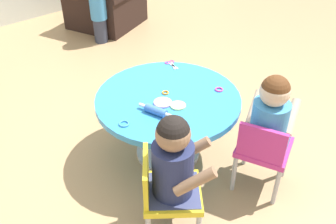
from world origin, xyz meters
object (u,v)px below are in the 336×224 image
object	(u,v)px
rolling_pin	(156,111)
seated_child_left	(174,160)
child_chair_left	(166,192)
child_chair_right	(263,150)
toddler_standing	(98,9)
craft_table	(168,111)
seated_child_right	(270,115)
craft_scissors	(171,64)

from	to	relation	value
rolling_pin	seated_child_left	bearing A→B (deg)	-118.17
child_chair_left	seated_child_left	size ratio (longest dim) A/B	1.05
seated_child_left	rolling_pin	world-z (taller)	seated_child_left
rolling_pin	child_chair_right	bearing A→B (deg)	-51.85
child_chair_left	child_chair_right	xyz separation A→B (m)	(0.65, -0.12, 0.00)
toddler_standing	rolling_pin	xyz separation A→B (m)	(-0.79, -1.93, 0.14)
craft_table	seated_child_right	bearing A→B (deg)	-65.81
child_chair_right	craft_scissors	bearing A→B (deg)	85.77
craft_scissors	seated_child_left	bearing A→B (deg)	-130.18
craft_table	child_chair_right	xyz separation A→B (m)	(0.23, -0.60, -0.06)
child_chair_right	craft_scissors	distance (m)	0.93
child_chair_left	child_chair_right	world-z (taller)	same
craft_table	seated_child_right	world-z (taller)	seated_child_right
seated_child_left	seated_child_right	xyz separation A→B (m)	(0.66, -0.08, 0.00)
craft_scissors	child_chair_right	bearing A→B (deg)	-94.23
seated_child_right	toddler_standing	distance (m)	2.46
child_chair_right	toddler_standing	xyz separation A→B (m)	(0.39, 2.44, 0.05)
craft_scissors	rolling_pin	bearing A→B (deg)	-139.28
craft_table	toddler_standing	size ratio (longest dim) A/B	1.38
child_chair_left	craft_scissors	xyz separation A→B (m)	(0.72, 0.79, 0.17)
seated_child_left	craft_scissors	bearing A→B (deg)	49.82
craft_table	seated_child_left	world-z (taller)	seated_child_left
seated_child_left	child_chair_right	bearing A→B (deg)	-8.73
craft_table	craft_scissors	bearing A→B (deg)	46.47
craft_table	rolling_pin	world-z (taller)	rolling_pin
craft_table	child_chair_left	bearing A→B (deg)	-131.50
seated_child_left	rolling_pin	bearing A→B (deg)	61.83
child_chair_left	rolling_pin	distance (m)	0.50
rolling_pin	craft_scissors	bearing A→B (deg)	40.72
child_chair_left	seated_child_right	world-z (taller)	seated_child_right
child_chair_right	rolling_pin	world-z (taller)	child_chair_right
child_chair_left	craft_scissors	size ratio (longest dim) A/B	3.80
child_chair_left	craft_scissors	distance (m)	1.09
toddler_standing	craft_scissors	bearing A→B (deg)	-101.98
child_chair_left	child_chair_right	size ratio (longest dim) A/B	1.00
seated_child_right	toddler_standing	world-z (taller)	seated_child_right
craft_table	craft_scissors	distance (m)	0.44
seated_child_right	craft_scissors	size ratio (longest dim) A/B	3.61
seated_child_right	rolling_pin	size ratio (longest dim) A/B	2.26
seated_child_left	child_chair_right	xyz separation A→B (m)	(0.62, -0.10, -0.23)
child_chair_left	toddler_standing	distance (m)	2.55
seated_child_left	rolling_pin	xyz separation A→B (m)	(0.22, 0.41, -0.03)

